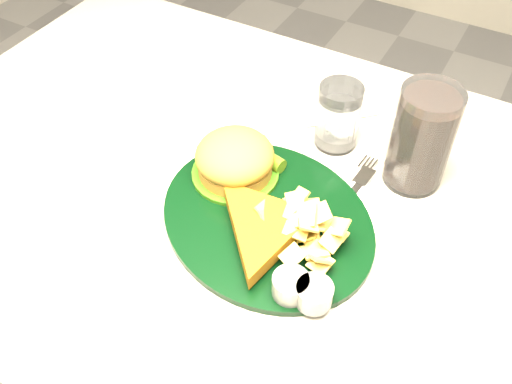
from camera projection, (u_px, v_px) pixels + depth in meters
table at (254, 321)px, 1.12m from camera, size 1.20×0.80×0.75m
dinner_plate at (267, 204)px, 0.78m from camera, size 0.41×0.38×0.07m
water_glass at (338, 116)px, 0.88m from camera, size 0.09×0.09×0.11m
cola_glass at (422, 138)px, 0.81m from camera, size 0.11×0.11×0.16m
fork_napkin at (340, 208)px, 0.82m from camera, size 0.15×0.18×0.01m
wrapped_straw at (316, 123)px, 0.95m from camera, size 0.21×0.21×0.01m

